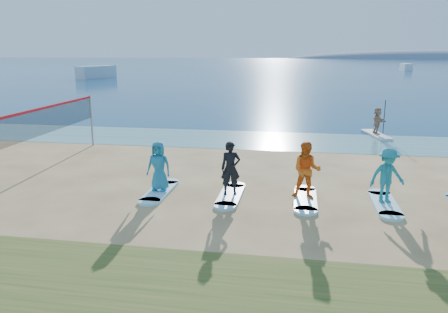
% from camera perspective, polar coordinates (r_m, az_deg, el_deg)
% --- Properties ---
extents(ground, '(600.00, 600.00, 0.00)m').
position_cam_1_polar(ground, '(13.16, 2.71, -6.85)').
color(ground, tan).
rests_on(ground, ground).
extents(shallow_water, '(600.00, 600.00, 0.00)m').
position_cam_1_polar(shallow_water, '(23.25, 5.94, 2.12)').
color(shallow_water, teal).
rests_on(shallow_water, ground).
extents(ocean, '(600.00, 600.00, 0.00)m').
position_cam_1_polar(ocean, '(172.31, 9.51, 11.84)').
color(ocean, navy).
rests_on(ocean, ground).
extents(island_ridge, '(220.00, 56.00, 18.00)m').
position_cam_1_polar(island_ridge, '(325.98, 27.04, 11.30)').
color(island_ridge, slate).
rests_on(island_ridge, ground).
extents(volleyball_net, '(0.53, 9.08, 2.50)m').
position_cam_1_polar(volleyball_net, '(18.59, -22.62, 4.22)').
color(volleyball_net, gray).
rests_on(volleyball_net, ground).
extents(paddleboard, '(1.32, 3.08, 0.12)m').
position_cam_1_polar(paddleboard, '(25.86, 19.25, 2.71)').
color(paddleboard, silver).
rests_on(paddleboard, ground).
extents(paddleboarder, '(0.74, 1.42, 1.46)m').
position_cam_1_polar(paddleboarder, '(25.73, 19.39, 4.44)').
color(paddleboarder, tan).
rests_on(paddleboarder, paddleboard).
extents(boat_offshore_a, '(4.41, 8.35, 2.13)m').
position_cam_1_polar(boat_offshore_a, '(81.37, -16.27, 9.79)').
color(boat_offshore_a, silver).
rests_on(boat_offshore_a, ground).
extents(boat_offshore_b, '(1.91, 6.61, 1.70)m').
position_cam_1_polar(boat_offshore_b, '(120.37, 22.63, 10.35)').
color(boat_offshore_b, silver).
rests_on(boat_offshore_b, ground).
extents(surfboard_0, '(0.70, 2.20, 0.09)m').
position_cam_1_polar(surfboard_0, '(14.76, -8.39, -4.52)').
color(surfboard_0, '#A4EBFF').
rests_on(surfboard_0, ground).
extents(student_0, '(0.84, 0.59, 1.65)m').
position_cam_1_polar(student_0, '(14.51, -8.51, -1.25)').
color(student_0, teal).
rests_on(student_0, surfboard_0).
extents(surfboard_1, '(0.70, 2.20, 0.09)m').
position_cam_1_polar(surfboard_1, '(14.21, 0.85, -5.07)').
color(surfboard_1, '#A4EBFF').
rests_on(surfboard_1, ground).
extents(student_1, '(0.72, 0.57, 1.72)m').
position_cam_1_polar(student_1, '(13.95, 0.87, -1.55)').
color(student_1, black).
rests_on(student_1, surfboard_1).
extents(surfboard_2, '(0.70, 2.20, 0.09)m').
position_cam_1_polar(surfboard_2, '(14.06, 10.58, -5.52)').
color(surfboard_2, '#A4EBFF').
rests_on(surfboard_2, ground).
extents(student_2, '(0.93, 0.75, 1.80)m').
position_cam_1_polar(student_2, '(13.79, 10.75, -1.80)').
color(student_2, orange).
rests_on(student_2, surfboard_2).
extents(surfboard_3, '(0.70, 2.20, 0.09)m').
position_cam_1_polar(surfboard_3, '(14.32, 20.24, -5.81)').
color(surfboard_3, '#A4EBFF').
rests_on(surfboard_3, ground).
extents(student_3, '(1.25, 0.96, 1.70)m').
position_cam_1_polar(student_3, '(14.06, 20.54, -2.35)').
color(student_3, teal).
rests_on(student_3, surfboard_3).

